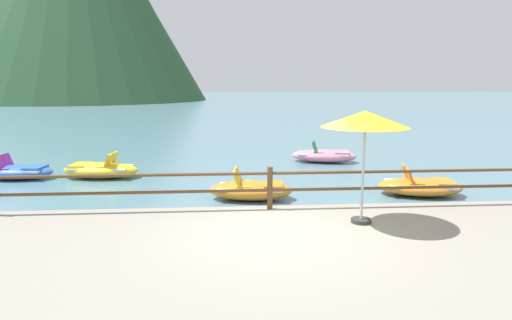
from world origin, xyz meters
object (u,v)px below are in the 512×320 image
beach_umbrella (365,121)px  pedal_boat_1 (420,186)px  pedal_boat_2 (100,170)px  pedal_boat_4 (251,190)px  pedal_boat_0 (16,172)px  pedal_boat_3 (324,155)px

beach_umbrella → pedal_boat_1: bearing=51.4°
pedal_boat_2 → pedal_boat_4: 5.84m
pedal_boat_1 → pedal_boat_2: 10.21m
pedal_boat_0 → pedal_boat_3: size_ratio=0.93×
pedal_boat_1 → pedal_boat_3: 5.66m
pedal_boat_2 → pedal_boat_4: pedal_boat_2 is taller
pedal_boat_3 → pedal_boat_4: size_ratio=1.17×
pedal_boat_2 → pedal_boat_3: 8.54m
beach_umbrella → pedal_boat_1: beach_umbrella is taller
pedal_boat_0 → pedal_boat_4: size_ratio=1.09×
pedal_boat_1 → pedal_boat_3: bearing=105.7°
pedal_boat_0 → pedal_boat_3: 11.21m
pedal_boat_0 → pedal_boat_3: pedal_boat_3 is taller
beach_umbrella → pedal_boat_4: beach_umbrella is taller
pedal_boat_0 → pedal_boat_4: 8.29m
pedal_boat_0 → pedal_boat_4: (7.64, -3.21, 0.02)m
pedal_boat_1 → pedal_boat_4: (-4.85, -0.12, 0.02)m
beach_umbrella → pedal_boat_0: 11.92m
beach_umbrella → pedal_boat_2: 9.81m
beach_umbrella → pedal_boat_1: (2.86, 3.58, -2.20)m
beach_umbrella → pedal_boat_3: size_ratio=0.79×
beach_umbrella → pedal_boat_0: (-9.63, 6.67, -2.20)m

